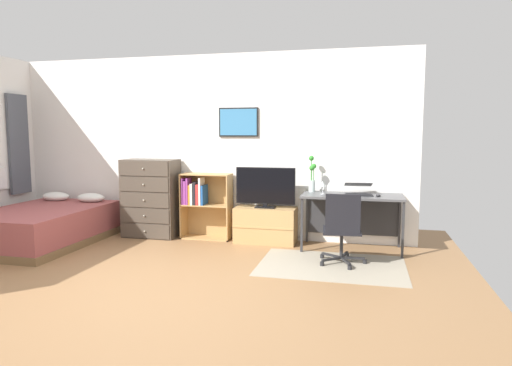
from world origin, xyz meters
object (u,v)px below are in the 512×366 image
bed (42,226)px  dresser (151,198)px  television (265,188)px  bookshelf (202,201)px  computer_mouse (378,195)px  tv_stand (266,225)px  laptop (359,190)px  bamboo_vase (312,176)px  wine_glass (323,184)px  office_chair (342,227)px  desk (352,204)px

bed → dresser: dresser is taller
dresser → television: size_ratio=1.38×
bookshelf → computer_mouse: 2.52m
tv_stand → laptop: bearing=-2.1°
bookshelf → bamboo_vase: (1.62, 0.02, 0.40)m
television → wine_glass: (0.81, -0.12, 0.08)m
bed → computer_mouse: size_ratio=19.09×
bed → computer_mouse: (4.58, 0.60, 0.50)m
tv_stand → bamboo_vase: 0.96m
bookshelf → laptop: 2.26m
office_chair → desk: bearing=78.7°
desk → office_chair: (-0.09, -0.83, -0.15)m
bookshelf → tv_stand: size_ratio=1.11×
television → office_chair: bearing=-37.2°
television → bamboo_vase: 0.67m
tv_stand → wine_glass: bearing=-9.7°
computer_mouse → bamboo_vase: bearing=163.8°
bed → tv_stand: (3.05, 0.79, -0.00)m
bamboo_vase → desk: bearing=-10.0°
bookshelf → television: size_ratio=1.14×
dresser → bed: bearing=-149.0°
television → dresser: bearing=179.8°
television → desk: television is taller
television → bamboo_vase: size_ratio=1.68×
bed → television: television is taller
desk → laptop: bearing=-12.1°
bed → tv_stand: size_ratio=2.30×
office_chair → laptop: 0.90m
dresser → office_chair: (2.87, -0.85, -0.12)m
desk → computer_mouse: 0.39m
dresser → laptop: size_ratio=2.80×
dresser → computer_mouse: size_ratio=11.18×
computer_mouse → desk: bearing=154.2°
office_chair → computer_mouse: 0.85m
dresser → bamboo_vase: (2.41, 0.08, 0.37)m
laptop → tv_stand: bearing=173.1°
wine_glass → office_chair: bearing=-67.5°
tv_stand → computer_mouse: size_ratio=8.31×
bamboo_vase → office_chair: bearing=-63.5°
bookshelf → computer_mouse: (2.50, -0.24, 0.20)m
office_chair → computer_mouse: (0.42, 0.68, 0.30)m
bed → desk: bearing=9.7°
tv_stand → desk: 1.25m
bed → bookshelf: bearing=21.6°
dresser → bamboo_vase: bearing=2.0°
laptop → wine_glass: wine_glass is taller
bamboo_vase → computer_mouse: bearing=-16.2°
bed → dresser: 1.54m
desk → office_chair: 0.85m
bed → laptop: bearing=9.3°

